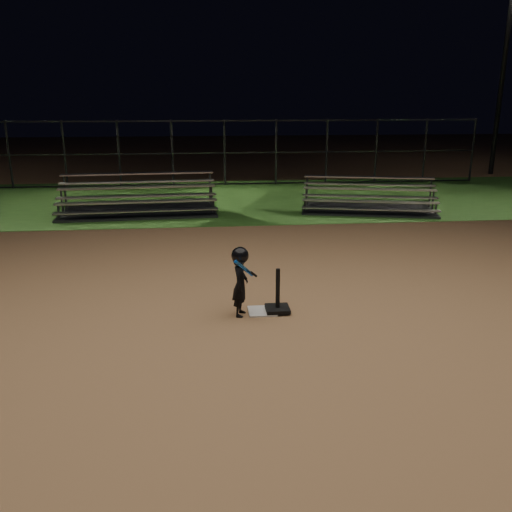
{
  "coord_description": "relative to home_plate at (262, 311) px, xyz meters",
  "views": [
    {
      "loc": [
        -0.92,
        -8.09,
        3.37
      ],
      "look_at": [
        0.0,
        1.0,
        0.65
      ],
      "focal_mm": 37.93,
      "sensor_mm": 36.0,
      "label": 1
    }
  ],
  "objects": [
    {
      "name": "bleacher_right",
      "position": [
        4.1,
        7.61,
        0.19
      ],
      "size": [
        4.27,
        2.77,
        0.96
      ],
      "rotation": [
        0.0,
        0.0,
        -0.23
      ],
      "color": "silver",
      "rests_on": "ground"
    },
    {
      "name": "bleacher_left",
      "position": [
        -2.8,
        7.99,
        0.22
      ],
      "size": [
        4.66,
        2.47,
        1.11
      ],
      "rotation": [
        0.0,
        0.0,
        0.06
      ],
      "color": "#B0AFB4",
      "rests_on": "ground"
    },
    {
      "name": "home_plate",
      "position": [
        0.0,
        0.0,
        0.0
      ],
      "size": [
        0.45,
        0.45,
        0.02
      ],
      "primitive_type": "cube",
      "color": "beige",
      "rests_on": "ground"
    },
    {
      "name": "light_pole_right",
      "position": [
        12.0,
        14.94,
        4.93
      ],
      "size": [
        0.9,
        0.53,
        8.3
      ],
      "color": "#2D2D30",
      "rests_on": "ground"
    },
    {
      "name": "grass_strip",
      "position": [
        0.0,
        10.0,
        -0.01
      ],
      "size": [
        60.0,
        8.0,
        0.01
      ],
      "primitive_type": "cube",
      "color": "#2A571C",
      "rests_on": "ground"
    },
    {
      "name": "child_batter",
      "position": [
        -0.36,
        -0.09,
        0.59
      ],
      "size": [
        0.44,
        0.6,
        1.13
      ],
      "rotation": [
        0.0,
        0.0,
        1.32
      ],
      "color": "black",
      "rests_on": "ground"
    },
    {
      "name": "backstop_fence",
      "position": [
        0.0,
        13.0,
        1.24
      ],
      "size": [
        20.08,
        0.08,
        2.5
      ],
      "color": "#38383D",
      "rests_on": "ground"
    },
    {
      "name": "batting_tee",
      "position": [
        0.25,
        -0.03,
        0.14
      ],
      "size": [
        0.38,
        0.38,
        0.71
      ],
      "color": "black",
      "rests_on": "home_plate"
    },
    {
      "name": "ground",
      "position": [
        0.0,
        0.0,
        -0.01
      ],
      "size": [
        80.0,
        80.0,
        0.0
      ],
      "primitive_type": "plane",
      "color": "#966A44",
      "rests_on": "ground"
    }
  ]
}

